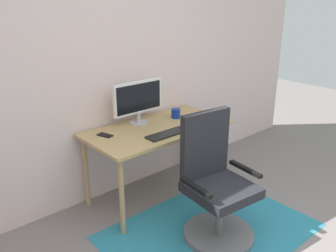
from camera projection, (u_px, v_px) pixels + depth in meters
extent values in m
cube|color=beige|center=(91.00, 65.00, 3.23)|extent=(6.00, 0.10, 2.60)
cube|color=teal|center=(209.00, 231.00, 3.06)|extent=(1.67, 1.22, 0.01)
cube|color=tan|center=(159.00, 128.00, 3.40)|extent=(1.39, 0.70, 0.03)
cylinder|color=tan|center=(122.00, 197.00, 2.92)|extent=(0.04, 0.04, 0.69)
cylinder|color=tan|center=(224.00, 154.00, 3.71)|extent=(0.04, 0.04, 0.69)
cylinder|color=tan|center=(86.00, 172.00, 3.34)|extent=(0.04, 0.04, 0.69)
cylinder|color=tan|center=(185.00, 138.00, 4.12)|extent=(0.04, 0.04, 0.69)
cylinder|color=#B2B2B7|center=(139.00, 122.00, 3.50)|extent=(0.18, 0.18, 0.01)
cylinder|color=#B2B2B7|center=(138.00, 117.00, 3.48)|extent=(0.04, 0.04, 0.09)
cube|color=white|center=(138.00, 97.00, 3.41)|extent=(0.54, 0.04, 0.31)
cube|color=black|center=(139.00, 98.00, 3.39)|extent=(0.50, 0.00, 0.27)
cube|color=black|center=(168.00, 134.00, 3.20)|extent=(0.43, 0.13, 0.02)
ellipsoid|color=black|center=(190.00, 125.00, 3.39)|extent=(0.06, 0.10, 0.03)
cylinder|color=navy|center=(176.00, 113.00, 3.63)|extent=(0.09, 0.09, 0.09)
cube|color=black|center=(105.00, 135.00, 3.18)|extent=(0.10, 0.15, 0.01)
cylinder|color=slate|center=(218.00, 234.00, 2.98)|extent=(0.58, 0.58, 0.05)
cylinder|color=slate|center=(220.00, 213.00, 2.91)|extent=(0.06, 0.06, 0.35)
cube|color=#232328|center=(221.00, 190.00, 2.84)|extent=(0.53, 0.53, 0.08)
cube|color=#232328|center=(205.00, 144.00, 2.89)|extent=(0.46, 0.11, 0.56)
cube|color=black|center=(196.00, 187.00, 2.66)|extent=(0.08, 0.34, 0.03)
cube|color=black|center=(245.00, 169.00, 2.94)|extent=(0.08, 0.34, 0.03)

